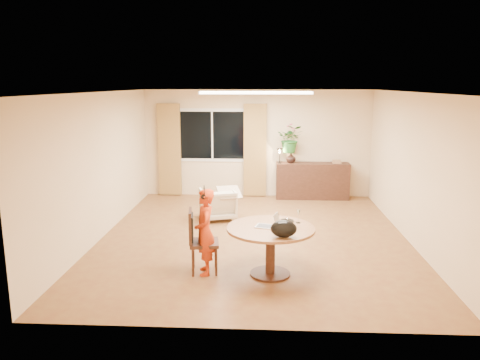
# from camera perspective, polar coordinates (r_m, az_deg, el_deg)

# --- Properties ---
(floor) EXTENTS (6.50, 6.50, 0.00)m
(floor) POSITION_cam_1_polar(r_m,az_deg,el_deg) (8.57, 1.68, -6.99)
(floor) COLOR brown
(floor) RESTS_ON ground
(ceiling) EXTENTS (6.50, 6.50, 0.00)m
(ceiling) POSITION_cam_1_polar(r_m,az_deg,el_deg) (8.12, 1.79, 10.66)
(ceiling) COLOR white
(ceiling) RESTS_ON wall_back
(wall_back) EXTENTS (5.50, 0.00, 5.50)m
(wall_back) POSITION_cam_1_polar(r_m,az_deg,el_deg) (11.46, 2.11, 4.46)
(wall_back) COLOR #CFB586
(wall_back) RESTS_ON floor
(wall_left) EXTENTS (0.00, 6.50, 6.50)m
(wall_left) POSITION_cam_1_polar(r_m,az_deg,el_deg) (8.75, -16.59, 1.70)
(wall_left) COLOR #CFB586
(wall_left) RESTS_ON floor
(wall_right) EXTENTS (0.00, 6.50, 6.50)m
(wall_right) POSITION_cam_1_polar(r_m,az_deg,el_deg) (8.64, 20.30, 1.33)
(wall_right) COLOR #CFB586
(wall_right) RESTS_ON floor
(window) EXTENTS (1.70, 0.03, 1.30)m
(window) POSITION_cam_1_polar(r_m,az_deg,el_deg) (11.49, -3.41, 5.47)
(window) COLOR white
(window) RESTS_ON wall_back
(curtain_left) EXTENTS (0.55, 0.08, 2.25)m
(curtain_left) POSITION_cam_1_polar(r_m,az_deg,el_deg) (11.62, -8.59, 3.66)
(curtain_left) COLOR olive
(curtain_left) RESTS_ON wall_back
(curtain_right) EXTENTS (0.55, 0.08, 2.25)m
(curtain_right) POSITION_cam_1_polar(r_m,az_deg,el_deg) (11.39, 1.84, 3.63)
(curtain_right) COLOR olive
(curtain_right) RESTS_ON wall_back
(ceiling_panel) EXTENTS (2.20, 0.35, 0.05)m
(ceiling_panel) POSITION_cam_1_polar(r_m,az_deg,el_deg) (9.32, 1.95, 10.59)
(ceiling_panel) COLOR white
(ceiling_panel) RESTS_ON ceiling
(dining_table) EXTENTS (1.27, 1.27, 0.72)m
(dining_table) POSITION_cam_1_polar(r_m,az_deg,el_deg) (6.80, 3.75, -7.01)
(dining_table) COLOR brown
(dining_table) RESTS_ON floor
(dining_chair) EXTENTS (0.51, 0.47, 0.95)m
(dining_chair) POSITION_cam_1_polar(r_m,az_deg,el_deg) (6.94, -4.38, -7.44)
(dining_chair) COLOR black
(dining_chair) RESTS_ON floor
(child) EXTENTS (0.51, 0.39, 1.27)m
(child) POSITION_cam_1_polar(r_m,az_deg,el_deg) (6.84, -4.31, -6.32)
(child) COLOR #B41D0D
(child) RESTS_ON floor
(laptop) EXTENTS (0.38, 0.30, 0.22)m
(laptop) POSITION_cam_1_polar(r_m,az_deg,el_deg) (6.73, 3.29, -4.84)
(laptop) COLOR #B7B7BC
(laptop) RESTS_ON dining_table
(tumbler) EXTENTS (0.09, 0.09, 0.10)m
(tumbler) POSITION_cam_1_polar(r_m,az_deg,el_deg) (7.06, 4.52, -4.57)
(tumbler) COLOR white
(tumbler) RESTS_ON dining_table
(wine_glass) EXTENTS (0.08, 0.08, 0.21)m
(wine_glass) POSITION_cam_1_polar(r_m,az_deg,el_deg) (6.96, 7.13, -4.39)
(wine_glass) COLOR white
(wine_glass) RESTS_ON dining_table
(pot_lid) EXTENTS (0.21, 0.21, 0.03)m
(pot_lid) POSITION_cam_1_polar(r_m,az_deg,el_deg) (7.04, 5.76, -4.91)
(pot_lid) COLOR white
(pot_lid) RESTS_ON dining_table
(handbag) EXTENTS (0.40, 0.29, 0.24)m
(handbag) POSITION_cam_1_polar(r_m,az_deg,el_deg) (6.30, 5.35, -5.95)
(handbag) COLOR black
(handbag) RESTS_ON dining_table
(armchair) EXTENTS (0.85, 0.87, 0.63)m
(armchair) POSITION_cam_1_polar(r_m,az_deg,el_deg) (9.62, -2.73, -2.94)
(armchair) COLOR beige
(armchair) RESTS_ON floor
(throw) EXTENTS (0.58, 0.65, 0.03)m
(throw) POSITION_cam_1_polar(r_m,az_deg,el_deg) (9.50, -1.33, -1.06)
(throw) COLOR beige
(throw) RESTS_ON armchair
(sideboard) EXTENTS (1.74, 0.43, 0.87)m
(sideboard) POSITION_cam_1_polar(r_m,az_deg,el_deg) (11.43, 8.81, -0.09)
(sideboard) COLOR black
(sideboard) RESTS_ON floor
(vase) EXTENTS (0.27, 0.27, 0.25)m
(vase) POSITION_cam_1_polar(r_m,az_deg,el_deg) (11.28, 6.21, 2.72)
(vase) COLOR black
(vase) RESTS_ON sideboard
(bouquet) EXTENTS (0.64, 0.57, 0.66)m
(bouquet) POSITION_cam_1_polar(r_m,az_deg,el_deg) (11.22, 6.18, 5.01)
(bouquet) COLOR #2E6325
(bouquet) RESTS_ON vase
(book_stack) EXTENTS (0.24, 0.21, 0.08)m
(book_stack) POSITION_cam_1_polar(r_m,az_deg,el_deg) (11.41, 11.71, 2.22)
(book_stack) COLOR #8F6448
(book_stack) RESTS_ON sideboard
(desk_lamp) EXTENTS (0.17, 0.17, 0.37)m
(desk_lamp) POSITION_cam_1_polar(r_m,az_deg,el_deg) (11.21, 4.85, 3.00)
(desk_lamp) COLOR black
(desk_lamp) RESTS_ON sideboard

